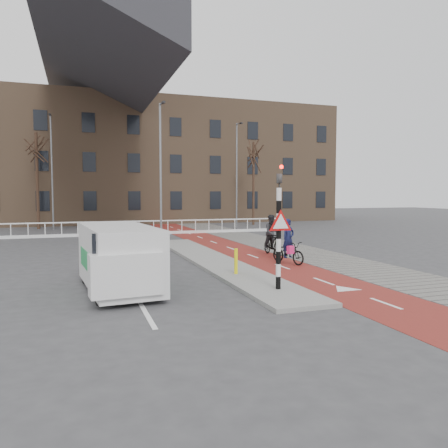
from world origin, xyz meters
name	(u,v)px	position (x,y,z in m)	size (l,w,h in m)	color
ground	(268,279)	(0.00, 0.00, 0.00)	(120.00, 120.00, 0.00)	#38383A
bike_lane	(219,244)	(1.50, 10.00, 0.01)	(2.50, 60.00, 0.01)	maroon
sidewalk	(265,242)	(4.30, 10.00, 0.01)	(3.00, 60.00, 0.01)	slate
curb_island	(213,261)	(-0.70, 4.00, 0.06)	(1.80, 16.00, 0.12)	gray
traffic_signal	(279,224)	(-0.60, -2.02, 1.99)	(0.80, 0.80, 3.68)	black
bollard	(236,261)	(-0.93, 0.61, 0.55)	(0.12, 0.12, 0.86)	#F8EB0D
cyclist_near	(288,249)	(2.05, 2.60, 0.62)	(1.10, 1.82, 1.81)	black
cyclist_far	(272,238)	(2.45, 5.01, 0.78)	(0.79, 1.73, 1.86)	black
van	(119,257)	(-4.88, -0.20, 1.00)	(2.19, 4.57, 1.90)	silver
railing	(94,232)	(-5.00, 17.00, 0.31)	(28.00, 0.10, 0.99)	silver
townhouse_row	(108,143)	(-3.00, 32.00, 7.81)	(46.00, 10.00, 15.90)	#7F6047
tree_mid	(37,181)	(-8.99, 24.71, 3.84)	(0.24, 0.24, 7.67)	black
tree_right	(254,184)	(9.22, 23.64, 3.75)	(0.21, 0.21, 7.50)	black
streetlight_near	(161,174)	(-1.49, 11.46, 3.94)	(0.12, 0.12, 7.88)	slate
streetlight_left	(52,173)	(-7.82, 23.64, 4.47)	(0.12, 0.12, 8.95)	slate
streetlight_right	(237,176)	(6.61, 21.01, 4.31)	(0.12, 0.12, 8.62)	slate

